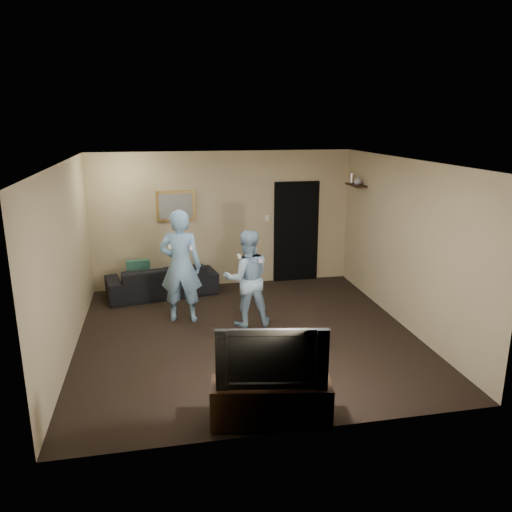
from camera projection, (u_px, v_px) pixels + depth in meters
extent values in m
plane|color=black|center=(247.00, 334.00, 7.59)|extent=(5.00, 5.00, 0.00)
cube|color=silver|center=(246.00, 162.00, 6.90)|extent=(5.00, 5.00, 0.04)
cube|color=tan|center=(223.00, 220.00, 9.61)|extent=(5.00, 0.04, 2.60)
cube|color=tan|center=(292.00, 316.00, 4.88)|extent=(5.00, 0.04, 2.60)
cube|color=tan|center=(66.00, 261.00, 6.78)|extent=(0.04, 5.00, 2.60)
cube|color=tan|center=(405.00, 244.00, 7.72)|extent=(0.04, 5.00, 2.60)
imported|color=black|center=(162.00, 280.00, 9.24)|extent=(2.09, 1.13, 0.58)
cube|color=#174538|center=(139.00, 271.00, 9.11)|extent=(0.43, 0.15, 0.42)
cube|color=olive|center=(176.00, 206.00, 9.34)|extent=(0.72, 0.05, 0.57)
cube|color=slate|center=(176.00, 206.00, 9.31)|extent=(0.62, 0.01, 0.47)
cube|color=black|center=(296.00, 232.00, 9.94)|extent=(0.90, 0.06, 2.00)
cube|color=silver|center=(267.00, 218.00, 9.75)|extent=(0.08, 0.02, 0.12)
cube|color=black|center=(356.00, 185.00, 9.22)|extent=(0.20, 0.60, 0.03)
imported|color=#AEADB2|center=(358.00, 181.00, 9.13)|extent=(0.19, 0.19, 0.15)
cylinder|color=silver|center=(352.00, 178.00, 9.41)|extent=(0.06, 0.06, 0.18)
cube|color=black|center=(271.00, 402.00, 5.32)|extent=(1.33, 0.63, 0.46)
imported|color=black|center=(272.00, 354.00, 5.17)|extent=(1.16, 0.35, 0.66)
imported|color=#80B1DD|center=(181.00, 266.00, 7.91)|extent=(0.75, 0.57, 1.83)
cube|color=white|center=(170.00, 247.00, 7.57)|extent=(0.04, 0.14, 0.04)
cube|color=white|center=(191.00, 248.00, 7.63)|extent=(0.05, 0.09, 0.05)
imported|color=#93B7D6|center=(247.00, 278.00, 7.78)|extent=(0.75, 0.59, 1.54)
cube|color=white|center=(239.00, 256.00, 7.43)|extent=(0.04, 0.14, 0.04)
cube|color=white|center=(260.00, 261.00, 7.51)|extent=(0.05, 0.09, 0.05)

